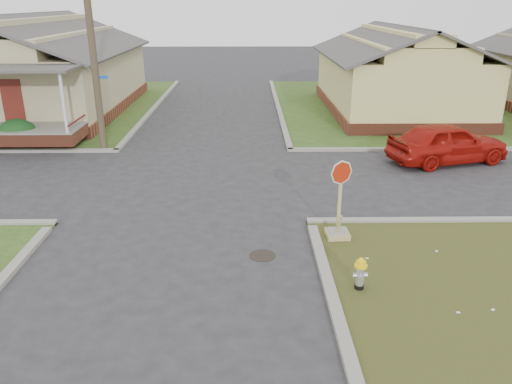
{
  "coord_description": "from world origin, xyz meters",
  "views": [
    {
      "loc": [
        1.88,
        -11.33,
        5.83
      ],
      "look_at": [
        2.06,
        1.0,
        1.1
      ],
      "focal_mm": 35.0,
      "sensor_mm": 36.0,
      "label": 1
    }
  ],
  "objects_px": {
    "red_sedan": "(448,143)",
    "utility_pole": "(91,33)",
    "stop_sign": "(338,221)",
    "fire_hydrant": "(360,272)"
  },
  "relations": [
    {
      "from": "stop_sign",
      "to": "red_sedan",
      "type": "height_order",
      "value": "stop_sign"
    },
    {
      "from": "utility_pole",
      "to": "red_sedan",
      "type": "height_order",
      "value": "utility_pole"
    },
    {
      "from": "stop_sign",
      "to": "fire_hydrant",
      "type": "bearing_deg",
      "value": -91.89
    },
    {
      "from": "utility_pole",
      "to": "fire_hydrant",
      "type": "xyz_separation_m",
      "value": [
        8.44,
        -10.99,
        -4.21
      ]
    },
    {
      "from": "fire_hydrant",
      "to": "stop_sign",
      "type": "height_order",
      "value": "stop_sign"
    },
    {
      "from": "fire_hydrant",
      "to": "red_sedan",
      "type": "xyz_separation_m",
      "value": [
        5.23,
        9.06,
        0.33
      ]
    },
    {
      "from": "stop_sign",
      "to": "red_sedan",
      "type": "xyz_separation_m",
      "value": [
        5.27,
        6.54,
        0.28
      ]
    },
    {
      "from": "fire_hydrant",
      "to": "red_sedan",
      "type": "relative_size",
      "value": 0.16
    },
    {
      "from": "utility_pole",
      "to": "fire_hydrant",
      "type": "bearing_deg",
      "value": -52.48
    },
    {
      "from": "red_sedan",
      "to": "utility_pole",
      "type": "bearing_deg",
      "value": 66.72
    }
  ]
}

